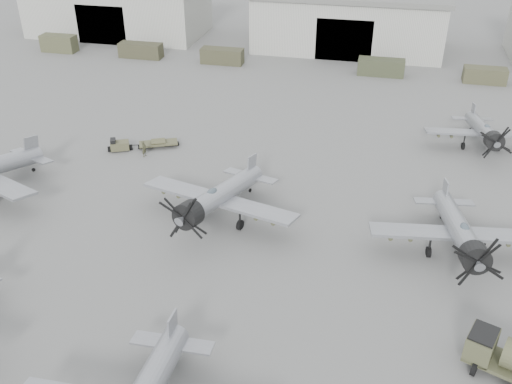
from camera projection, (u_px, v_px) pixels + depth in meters
ground at (260, 316)px, 37.40m from camera, size 220.00×220.00×0.00m
hangar_left at (118, 6)px, 94.39m from camera, size 29.00×14.80×8.70m
hangar_center at (349, 19)px, 87.06m from camera, size 29.00×14.80×8.70m
support_truck_0 at (59, 43)px, 86.87m from camera, size 5.30×2.20×2.51m
support_truck_1 at (141, 50)px, 84.40m from camera, size 6.39×2.20×2.14m
support_truck_2 at (222, 56)px, 81.97m from camera, size 6.07×2.20×2.17m
support_truck_4 at (381, 67)px, 77.61m from camera, size 6.24×2.20×2.24m
support_truck_5 at (485, 75)px, 75.06m from camera, size 5.47×2.20×2.04m
aircraft_mid_1 at (217, 198)px, 45.58m from camera, size 13.52×12.17×5.38m
aircraft_mid_2 at (461, 232)px, 41.55m from camera, size 13.12×11.81×5.21m
aircraft_far_1 at (484, 131)px, 57.29m from camera, size 11.62×10.46×4.62m
tug_trailer at (135, 145)px, 58.31m from camera, size 6.68×3.97×1.36m
ground_crew at (144, 149)px, 56.78m from camera, size 0.49×0.66×1.67m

